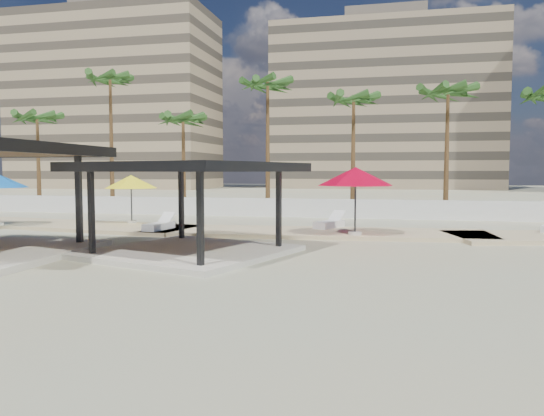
% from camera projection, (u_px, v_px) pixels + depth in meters
% --- Properties ---
extents(ground, '(200.00, 200.00, 0.00)m').
position_uv_depth(ground, '(227.00, 256.00, 18.50)').
color(ground, tan).
rests_on(ground, ground).
extents(promenade, '(44.45, 7.97, 0.24)m').
position_uv_depth(promenade, '(315.00, 232.00, 25.51)').
color(promenade, '#C6B284').
rests_on(promenade, ground).
extents(boundary_wall, '(56.00, 0.30, 1.20)m').
position_uv_depth(boundary_wall, '(303.00, 208.00, 34.02)').
color(boundary_wall, silver).
rests_on(boundary_wall, ground).
extents(building_west, '(34.00, 16.00, 32.40)m').
position_uv_depth(building_west, '(116.00, 101.00, 92.89)').
color(building_west, '#937F60').
rests_on(building_west, ground).
extents(building_mid, '(38.00, 16.00, 30.40)m').
position_uv_depth(building_mid, '(385.00, 106.00, 92.47)').
color(building_mid, '#847259').
rests_on(building_mid, ground).
extents(pavilion_central, '(8.10, 8.10, 3.27)m').
position_uv_depth(pavilion_central, '(189.00, 200.00, 18.76)').
color(pavilion_central, beige).
rests_on(pavilion_central, ground).
extents(umbrella_b, '(2.91, 2.91, 2.57)m').
position_uv_depth(umbrella_b, '(131.00, 182.00, 28.45)').
color(umbrella_b, beige).
rests_on(umbrella_b, promenade).
extents(umbrella_c, '(4.15, 4.15, 2.97)m').
position_uv_depth(umbrella_c, '(356.00, 177.00, 23.05)').
color(umbrella_c, beige).
rests_on(umbrella_c, promenade).
extents(lounger_a, '(0.89, 2.12, 0.78)m').
position_uv_depth(lounger_a, '(159.00, 226.00, 25.32)').
color(lounger_a, white).
rests_on(lounger_a, promenade).
extents(lounger_b, '(1.46, 2.22, 0.80)m').
position_uv_depth(lounger_b, '(330.00, 224.00, 26.18)').
color(lounger_b, white).
rests_on(lounger_b, promenade).
extents(palm_a, '(3.00, 3.00, 7.86)m').
position_uv_depth(palm_a, '(37.00, 121.00, 40.49)').
color(palm_a, brown).
rests_on(palm_a, ground).
extents(palm_b, '(3.00, 3.00, 10.65)m').
position_uv_depth(palm_b, '(110.00, 85.00, 39.36)').
color(palm_b, brown).
rests_on(palm_b, ground).
extents(palm_c, '(3.00, 3.00, 7.47)m').
position_uv_depth(palm_c, '(183.00, 123.00, 37.65)').
color(palm_c, brown).
rests_on(palm_c, ground).
extents(palm_d, '(3.00, 3.00, 9.84)m').
position_uv_depth(palm_d, '(268.00, 90.00, 36.94)').
color(palm_d, brown).
rests_on(palm_d, ground).
extents(palm_e, '(3.00, 3.00, 8.58)m').
position_uv_depth(palm_e, '(354.00, 104.00, 35.21)').
color(palm_e, brown).
rests_on(palm_e, ground).
extents(palm_f, '(3.00, 3.00, 8.88)m').
position_uv_depth(palm_f, '(448.00, 97.00, 34.05)').
color(palm_f, brown).
rests_on(palm_f, ground).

